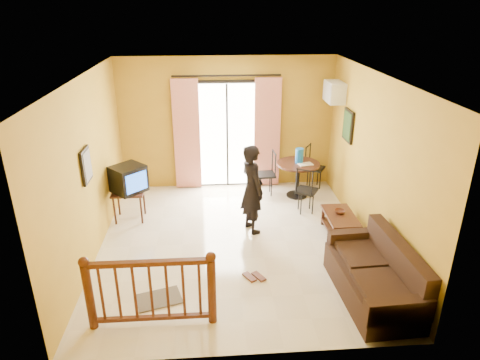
{
  "coord_description": "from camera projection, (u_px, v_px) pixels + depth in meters",
  "views": [
    {
      "loc": [
        -0.37,
        -6.28,
        3.83
      ],
      "look_at": [
        0.11,
        0.2,
        1.07
      ],
      "focal_mm": 32.0,
      "sensor_mm": 36.0,
      "label": 1
    }
  ],
  "objects": [
    {
      "name": "water_jug",
      "position": [
        299.0,
        156.0,
        8.7
      ],
      "size": [
        0.17,
        0.17,
        0.31
      ],
      "primitive_type": "cylinder",
      "color": "blue",
      "rests_on": "dining_table"
    },
    {
      "name": "doormat",
      "position": [
        159.0,
        299.0,
        5.9
      ],
      "size": [
        0.69,
        0.56,
        0.02
      ],
      "primitive_type": "cube",
      "rotation": [
        0.0,
        0.0,
        0.29
      ],
      "color": "#585047",
      "rests_on": "ground"
    },
    {
      "name": "ground",
      "position": [
        235.0,
        243.0,
        7.29
      ],
      "size": [
        5.0,
        5.0,
        0.0
      ],
      "primitive_type": "plane",
      "color": "beige",
      "rests_on": "ground"
    },
    {
      "name": "tv_table",
      "position": [
        128.0,
        195.0,
        7.89
      ],
      "size": [
        0.58,
        0.48,
        0.58
      ],
      "color": "black",
      "rests_on": "ground"
    },
    {
      "name": "standing_person",
      "position": [
        252.0,
        189.0,
        7.4
      ],
      "size": [
        0.57,
        0.68,
        1.6
      ],
      "primitive_type": "imported",
      "rotation": [
        0.0,
        0.0,
        1.95
      ],
      "color": "black",
      "rests_on": "ground"
    },
    {
      "name": "picture_left",
      "position": [
        86.0,
        165.0,
        6.35
      ],
      "size": [
        0.05,
        0.42,
        0.52
      ],
      "color": "black",
      "rests_on": "room_shell"
    },
    {
      "name": "bowl",
      "position": [
        340.0,
        212.0,
        7.44
      ],
      "size": [
        0.23,
        0.23,
        0.06
      ],
      "primitive_type": "imported",
      "rotation": [
        0.0,
        0.0,
        -0.31
      ],
      "color": "#50271B",
      "rests_on": "coffee_table"
    },
    {
      "name": "air_conditioner",
      "position": [
        334.0,
        92.0,
        8.38
      ],
      "size": [
        0.31,
        0.6,
        0.4
      ],
      "color": "white",
      "rests_on": "room_shell"
    },
    {
      "name": "stair_balustrade",
      "position": [
        151.0,
        288.0,
        5.25
      ],
      "size": [
        1.63,
        0.13,
        1.04
      ],
      "color": "#471E0F",
      "rests_on": "ground"
    },
    {
      "name": "botanical_print",
      "position": [
        348.0,
        126.0,
        7.99
      ],
      "size": [
        0.05,
        0.5,
        0.6
      ],
      "color": "black",
      "rests_on": "room_shell"
    },
    {
      "name": "television",
      "position": [
        129.0,
        179.0,
        7.76
      ],
      "size": [
        0.73,
        0.73,
        0.49
      ],
      "rotation": [
        0.0,
        0.0,
        0.77
      ],
      "color": "black",
      "rests_on": "tv_table"
    },
    {
      "name": "sofa",
      "position": [
        377.0,
        277.0,
        5.84
      ],
      "size": [
        0.92,
        1.83,
        0.86
      ],
      "rotation": [
        0.0,
        0.0,
        0.05
      ],
      "color": "black",
      "rests_on": "ground"
    },
    {
      "name": "room_shell",
      "position": [
        234.0,
        148.0,
        6.62
      ],
      "size": [
        5.0,
        5.0,
        5.0
      ],
      "color": "white",
      "rests_on": "ground"
    },
    {
      "name": "coffee_table",
      "position": [
        340.0,
        222.0,
        7.44
      ],
      "size": [
        0.49,
        0.88,
        0.39
      ],
      "color": "black",
      "rests_on": "ground"
    },
    {
      "name": "serving_tray",
      "position": [
        305.0,
        164.0,
        8.66
      ],
      "size": [
        0.31,
        0.24,
        0.02
      ],
      "primitive_type": "cube",
      "rotation": [
        0.0,
        0.0,
        0.23
      ],
      "color": "beige",
      "rests_on": "dining_table"
    },
    {
      "name": "dining_chairs",
      "position": [
        294.0,
        197.0,
        8.97
      ],
      "size": [
        1.6,
        1.71,
        0.95
      ],
      "color": "black",
      "rests_on": "ground"
    },
    {
      "name": "balcony_door",
      "position": [
        227.0,
        134.0,
        9.06
      ],
      "size": [
        2.25,
        0.14,
        2.46
      ],
      "color": "black",
      "rests_on": "ground"
    },
    {
      "name": "dining_table",
      "position": [
        298.0,
        170.0,
        8.8
      ],
      "size": [
        0.88,
        0.88,
        0.74
      ],
      "color": "black",
      "rests_on": "ground"
    },
    {
      "name": "sandals",
      "position": [
        254.0,
        277.0,
        6.37
      ],
      "size": [
        0.35,
        0.27,
        0.03
      ],
      "color": "#50271B",
      "rests_on": "ground"
    }
  ]
}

